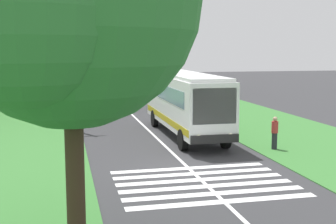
# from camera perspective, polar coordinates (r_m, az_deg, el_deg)

# --- Properties ---
(ground) EXTENTS (160.00, 160.00, 0.00)m
(ground) POSITION_cam_1_polar(r_m,az_deg,el_deg) (19.54, 3.00, -7.42)
(ground) COLOR #333335
(grass_verge_left) EXTENTS (120.00, 8.00, 0.04)m
(grass_verge_left) POSITION_cam_1_polar(r_m,az_deg,el_deg) (33.65, -17.90, -1.27)
(grass_verge_left) COLOR #387533
(grass_verge_left) RESTS_ON ground
(grass_verge_right) EXTENTS (120.00, 8.00, 0.04)m
(grass_verge_right) POSITION_cam_1_polar(r_m,az_deg,el_deg) (36.10, 9.00, -0.38)
(grass_verge_right) COLOR #387533
(grass_verge_right) RESTS_ON ground
(centre_line) EXTENTS (110.00, 0.16, 0.01)m
(centre_line) POSITION_cam_1_polar(r_m,az_deg,el_deg) (33.92, -3.97, -0.86)
(centre_line) COLOR silver
(centre_line) RESTS_ON ground
(coach_bus) EXTENTS (11.16, 2.62, 3.73)m
(coach_bus) POSITION_cam_1_polar(r_m,az_deg,el_deg) (27.12, 2.11, 1.52)
(coach_bus) COLOR white
(coach_bus) RESTS_ON ground
(zebra_crossing) EXTENTS (4.95, 6.80, 0.01)m
(zebra_crossing) POSITION_cam_1_polar(r_m,az_deg,el_deg) (17.95, 4.54, -8.82)
(zebra_crossing) COLOR silver
(zebra_crossing) RESTS_ON ground
(trailing_car_0) EXTENTS (4.30, 1.78, 1.43)m
(trailing_car_0) POSITION_cam_1_polar(r_m,az_deg,el_deg) (42.45, -8.51, 1.74)
(trailing_car_0) COLOR silver
(trailing_car_0) RESTS_ON ground
(trailing_car_1) EXTENTS (4.30, 1.78, 1.43)m
(trailing_car_1) POSITION_cam_1_polar(r_m,az_deg,el_deg) (51.64, -9.31, 2.81)
(trailing_car_1) COLOR black
(trailing_car_1) RESTS_ON ground
(trailing_minibus_0) EXTENTS (6.00, 2.14, 2.53)m
(trailing_minibus_0) POSITION_cam_1_polar(r_m,az_deg,el_deg) (61.97, -9.76, 4.45)
(trailing_minibus_0) COLOR #BFB299
(trailing_minibus_0) RESTS_ON ground
(roadside_tree_left_0) EXTENTS (7.77, 6.22, 9.78)m
(roadside_tree_left_0) POSITION_cam_1_polar(r_m,az_deg,el_deg) (39.31, -14.42, 9.64)
(roadside_tree_left_0) COLOR brown
(roadside_tree_left_0) RESTS_ON grass_verge_left
(roadside_tree_left_1) EXTENTS (7.53, 6.07, 9.34)m
(roadside_tree_left_1) POSITION_cam_1_polar(r_m,az_deg,el_deg) (11.15, -12.87, 12.78)
(roadside_tree_left_1) COLOR #3D2D1E
(roadside_tree_left_1) RESTS_ON grass_verge_left
(roadside_tree_left_2) EXTENTS (7.41, 6.35, 9.31)m
(roadside_tree_left_2) POSITION_cam_1_polar(r_m,az_deg,el_deg) (70.90, -13.44, 8.38)
(roadside_tree_left_2) COLOR brown
(roadside_tree_left_2) RESTS_ON grass_verge_left
(roadside_tree_left_3) EXTENTS (6.30, 5.34, 9.52)m
(roadside_tree_left_3) POSITION_cam_1_polar(r_m,az_deg,el_deg) (61.18, -13.82, 9.15)
(roadside_tree_left_3) COLOR #4C3826
(roadside_tree_left_3) RESTS_ON grass_verge_left
(roadside_tree_right_0) EXTENTS (6.04, 5.24, 9.52)m
(roadside_tree_right_0) POSITION_cam_1_polar(r_m,az_deg,el_deg) (61.15, -3.33, 9.42)
(roadside_tree_right_0) COLOR #3D2D1E
(roadside_tree_right_0) RESTS_ON grass_verge_right
(roadside_tree_right_1) EXTENTS (8.09, 6.84, 11.43)m
(roadside_tree_right_1) POSITION_cam_1_polar(r_m,az_deg,el_deg) (81.20, -5.18, 9.79)
(roadside_tree_right_1) COLOR brown
(roadside_tree_right_1) RESTS_ON grass_verge_right
(roadside_tree_right_2) EXTENTS (6.14, 4.97, 9.02)m
(roadside_tree_right_2) POSITION_cam_1_polar(r_m,az_deg,el_deg) (70.68, -4.02, 8.94)
(roadside_tree_right_2) COLOR #3D2D1E
(roadside_tree_right_2) RESTS_ON grass_verge_right
(roadside_tree_right_3) EXTENTS (7.38, 6.38, 11.89)m
(roadside_tree_right_3) POSITION_cam_1_polar(r_m,az_deg,el_deg) (52.08, -0.51, 11.65)
(roadside_tree_right_3) COLOR #4C3826
(roadside_tree_right_3) RESTS_ON grass_verge_right
(utility_pole) EXTENTS (0.24, 1.40, 7.39)m
(utility_pole) POSITION_cam_1_polar(r_m,az_deg,el_deg) (29.64, -12.55, 5.23)
(utility_pole) COLOR #473828
(utility_pole) RESTS_ON grass_verge_left
(pedestrian) EXTENTS (0.34, 0.34, 1.69)m
(pedestrian) POSITION_cam_1_polar(r_m,az_deg,el_deg) (24.00, 13.21, -2.52)
(pedestrian) COLOR #26262D
(pedestrian) RESTS_ON grass_verge_right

